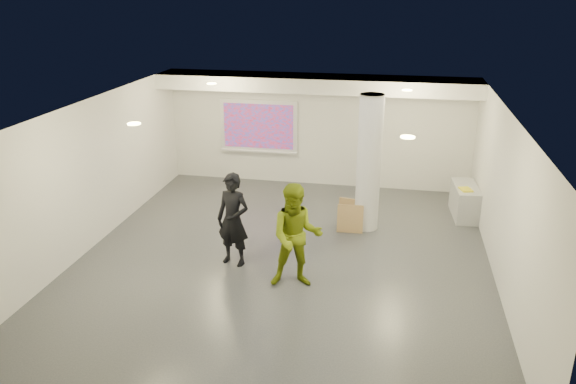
% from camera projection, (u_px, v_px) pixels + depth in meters
% --- Properties ---
extents(floor, '(8.00, 9.00, 0.01)m').
position_uv_depth(floor, '(284.00, 257.00, 11.20)').
color(floor, '#36393E').
rests_on(floor, ground).
extents(ceiling, '(8.00, 9.00, 0.01)m').
position_uv_depth(ceiling, '(284.00, 109.00, 10.16)').
color(ceiling, white).
rests_on(ceiling, floor).
extents(wall_back, '(8.00, 0.01, 3.00)m').
position_uv_depth(wall_back, '(318.00, 130.00, 14.82)').
color(wall_back, silver).
rests_on(wall_back, floor).
extents(wall_front, '(8.00, 0.01, 3.00)m').
position_uv_depth(wall_front, '(207.00, 316.00, 6.54)').
color(wall_front, silver).
rests_on(wall_front, floor).
extents(wall_left, '(0.01, 9.00, 3.00)m').
position_uv_depth(wall_left, '(91.00, 174.00, 11.40)').
color(wall_left, silver).
rests_on(wall_left, floor).
extents(wall_right, '(0.01, 9.00, 3.00)m').
position_uv_depth(wall_right, '(504.00, 202.00, 9.96)').
color(wall_right, silver).
rests_on(wall_right, floor).
extents(soffit_band, '(8.00, 1.10, 0.36)m').
position_uv_depth(soffit_band, '(316.00, 83.00, 13.85)').
color(soffit_band, white).
rests_on(soffit_band, ceiling).
extents(downlight_nw, '(0.22, 0.22, 0.02)m').
position_uv_depth(downlight_nw, '(212.00, 84.00, 12.86)').
color(downlight_nw, '#F3E67F').
rests_on(downlight_nw, ceiling).
extents(downlight_ne, '(0.22, 0.22, 0.02)m').
position_uv_depth(downlight_ne, '(407.00, 90.00, 12.06)').
color(downlight_ne, '#F3E67F').
rests_on(downlight_ne, ceiling).
extents(downlight_sw, '(0.22, 0.22, 0.02)m').
position_uv_depth(downlight_sw, '(134.00, 124.00, 9.18)').
color(downlight_sw, '#F3E67F').
rests_on(downlight_sw, ceiling).
extents(downlight_se, '(0.22, 0.22, 0.02)m').
position_uv_depth(downlight_se, '(408.00, 137.00, 8.39)').
color(downlight_se, '#F3E67F').
rests_on(downlight_se, ceiling).
extents(column, '(0.52, 0.52, 3.00)m').
position_uv_depth(column, '(369.00, 164.00, 12.06)').
color(column, silver).
rests_on(column, floor).
extents(projection_screen, '(2.10, 0.13, 1.42)m').
position_uv_depth(projection_screen, '(259.00, 127.00, 15.05)').
color(projection_screen, white).
rests_on(projection_screen, wall_back).
extents(credenza, '(0.61, 1.30, 0.74)m').
position_uv_depth(credenza, '(465.00, 201.00, 13.09)').
color(credenza, '#9EA0A2').
rests_on(credenza, floor).
extents(papers_stack, '(0.24, 0.30, 0.02)m').
position_uv_depth(papers_stack, '(467.00, 189.00, 12.73)').
color(papers_stack, silver).
rests_on(papers_stack, credenza).
extents(postit_pad, '(0.32, 0.38, 0.03)m').
position_uv_depth(postit_pad, '(466.00, 189.00, 12.71)').
color(postit_pad, yellow).
rests_on(postit_pad, credenza).
extents(cardboard_back, '(0.60, 0.22, 0.65)m').
position_uv_depth(cardboard_back, '(352.00, 213.00, 12.54)').
color(cardboard_back, '#9E7B4C').
rests_on(cardboard_back, floor).
extents(cardboard_front, '(0.57, 0.17, 0.62)m').
position_uv_depth(cardboard_front, '(350.00, 219.00, 12.25)').
color(cardboard_front, '#9E7B4C').
rests_on(cardboard_front, floor).
extents(woman, '(0.75, 0.59, 1.83)m').
position_uv_depth(woman, '(233.00, 220.00, 10.67)').
color(woman, black).
rests_on(woman, floor).
extents(man, '(1.06, 0.89, 1.92)m').
position_uv_depth(man, '(296.00, 236.00, 9.87)').
color(man, olive).
rests_on(man, floor).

